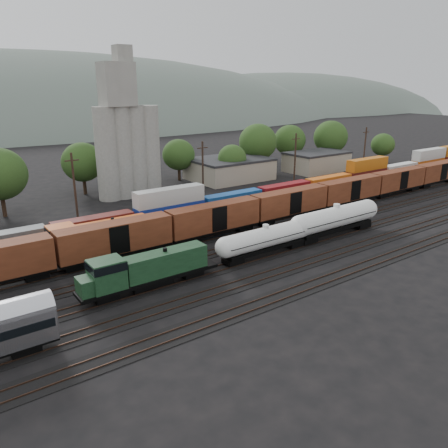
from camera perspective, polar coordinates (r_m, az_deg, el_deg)
ground at (r=60.21m, az=-0.84°, el=-3.62°), size 600.00×600.00×0.00m
tracks at (r=60.19m, az=-0.84°, el=-3.58°), size 180.00×33.20×0.20m
green_locomotive at (r=49.02m, az=-10.61°, el=-5.95°), size 16.44×2.90×4.35m
tank_car_a at (r=58.12m, az=5.42°, el=-1.90°), size 15.74×2.82×4.12m
tank_car_b at (r=67.60m, az=14.39°, el=0.73°), size 18.01×3.22×4.72m
orange_locomotive at (r=62.10m, az=-16.71°, el=-1.35°), size 16.86×2.81×4.21m
boxcar_string at (r=79.50m, az=12.58°, el=3.63°), size 184.40×2.90×4.20m
container_wall at (r=77.89m, az=0.24°, el=3.25°), size 178.40×2.60×5.80m
grain_silo at (r=89.95m, az=-12.56°, el=10.51°), size 13.40×5.00×29.00m
industrial_sheds at (r=92.07m, az=-10.10°, el=5.32°), size 119.38×17.26×5.10m
tree_band at (r=92.19m, az=-14.89°, el=7.76°), size 167.94×20.98×12.48m
utility_poles at (r=76.82m, az=-10.34°, el=5.65°), size 122.20×0.36×12.00m
distant_hills at (r=314.00m, az=-25.39°, el=8.28°), size 860.00×286.00×130.00m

